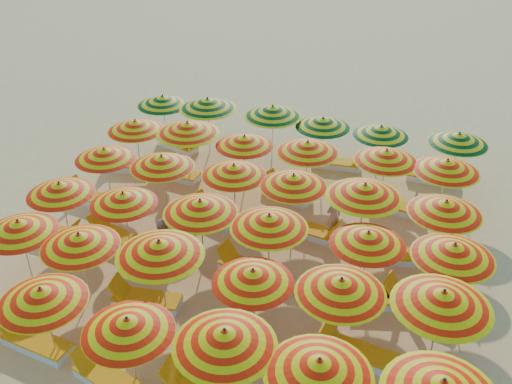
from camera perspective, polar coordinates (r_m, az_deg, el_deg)
ground at (r=16.38m, az=-0.51°, el=-5.65°), size 120.00×120.00×0.00m
umbrella_1 at (r=12.96m, az=-20.65°, el=-9.67°), size 2.23×2.23×2.04m
umbrella_2 at (r=11.84m, az=-12.72°, el=-12.89°), size 2.35×2.35×2.00m
umbrella_3 at (r=11.14m, az=-3.15°, el=-14.37°), size 2.47×2.47×2.17m
umbrella_4 at (r=10.73m, az=6.32°, el=-17.04°), size 2.68×2.68×2.15m
umbrella_6 at (r=15.37m, az=-22.62°, el=-3.25°), size 2.06×2.06×1.99m
umbrella_7 at (r=14.31m, az=-17.25°, el=-4.64°), size 2.01×2.01×2.03m
umbrella_8 at (r=13.34m, az=-9.63°, el=-5.58°), size 2.26×2.26×2.21m
umbrella_9 at (r=12.71m, az=-0.31°, el=-8.43°), size 2.32×2.32×1.97m
umbrella_10 at (r=12.41m, az=8.50°, el=-9.30°), size 2.00×2.00×2.11m
umbrella_11 at (r=12.43m, az=18.18°, el=-10.13°), size 2.42×2.42×2.23m
umbrella_12 at (r=16.64m, az=-19.02°, el=0.34°), size 2.16×2.16×1.99m
umbrella_13 at (r=15.78m, az=-13.12°, el=-0.63°), size 2.07×2.07×1.95m
umbrella_14 at (r=14.83m, az=-5.58°, el=-1.47°), size 2.26×2.26×2.11m
umbrella_15 at (r=14.20m, az=1.33°, el=-2.97°), size 2.44×2.44×2.11m
umbrella_16 at (r=14.08m, az=11.13°, el=-4.56°), size 2.18×2.18×1.98m
umbrella_17 at (r=14.05m, az=19.17°, el=-5.59°), size 2.47×2.47×2.08m
umbrella_18 at (r=18.17m, az=-14.89°, el=3.72°), size 2.24×2.24×1.97m
umbrella_19 at (r=17.20m, az=-9.39°, el=3.03°), size 2.14×2.14×2.06m
umbrella_20 at (r=16.57m, az=-2.21°, el=2.19°), size 2.01×2.01×2.03m
umbrella_21 at (r=16.04m, az=3.77°, el=1.15°), size 1.98×1.98×2.05m
umbrella_22 at (r=15.55m, az=10.81°, el=0.14°), size 2.15×2.15×2.21m
umbrella_23 at (r=15.60m, az=18.43°, el=-1.46°), size 1.99×1.99×2.07m
umbrella_24 at (r=19.67m, az=-11.95°, el=6.51°), size 2.35×2.35×2.04m
umbrella_25 at (r=18.85m, az=-6.85°, el=6.37°), size 2.14×2.14×2.22m
umbrella_26 at (r=18.33m, az=-1.17°, el=5.13°), size 2.38×2.38×1.99m
umbrella_27 at (r=17.79m, az=5.18°, el=4.49°), size 2.27×2.27×2.10m
umbrella_28 at (r=17.69m, az=12.89°, el=3.56°), size 2.13×2.13×2.08m
umbrella_29 at (r=17.59m, az=18.54°, el=2.49°), size 1.98×1.98×2.09m
umbrella_30 at (r=21.55m, az=-9.30°, el=9.01°), size 1.96×1.96×2.03m
umbrella_31 at (r=20.71m, az=-4.86°, el=8.80°), size 2.22×2.22×2.19m
umbrella_32 at (r=20.08m, az=1.68°, el=8.06°), size 2.51×2.51×2.16m
umbrella_33 at (r=19.74m, az=6.70°, el=6.91°), size 1.89×1.89×1.98m
umbrella_34 at (r=19.51m, az=12.39°, el=5.98°), size 2.01×2.01×1.95m
umbrella_35 at (r=19.48m, az=19.60°, el=5.06°), size 2.54×2.54×2.04m
lounger_1 at (r=14.39m, az=-21.19°, el=-13.83°), size 1.80×0.82×0.69m
lounger_2 at (r=13.16m, az=-14.57°, el=-17.67°), size 1.83×1.09×0.69m
lounger_4 at (r=14.76m, az=-11.01°, el=-10.53°), size 1.78×0.74×0.69m
lounger_5 at (r=13.46m, az=10.00°, el=-15.51°), size 1.80×0.84×0.69m
lounger_6 at (r=17.73m, az=-19.52°, el=-3.90°), size 1.78×0.75×0.69m
lounger_7 at (r=17.09m, az=-13.84°, el=-4.31°), size 1.83×1.04×0.69m
lounger_8 at (r=15.41m, az=-0.84°, el=-7.70°), size 1.82×1.00×0.69m
lounger_9 at (r=14.86m, az=12.69°, el=-10.41°), size 1.82×0.98×0.69m
lounger_10 at (r=14.93m, az=15.74°, el=-10.69°), size 1.82×0.97×0.69m
lounger_11 at (r=19.07m, az=-16.13°, el=-0.58°), size 1.81×0.86×0.69m
lounger_12 at (r=17.52m, az=-4.06°, el=-2.35°), size 1.83×1.15×0.69m
lounger_13 at (r=16.87m, az=5.59°, el=-3.92°), size 1.81×0.92×0.69m
lounger_14 at (r=16.42m, az=15.71°, el=-6.27°), size 1.81×0.92×0.69m
lounger_15 at (r=20.69m, az=-12.89°, el=2.58°), size 1.82×1.02×0.69m
lounger_16 at (r=19.88m, az=-8.14°, el=1.83°), size 1.79×0.79×0.69m
lounger_17 at (r=18.60m, az=3.04°, el=-0.11°), size 1.82×1.23×0.69m
lounger_18 at (r=18.38m, az=14.07°, el=-1.55°), size 1.77×0.70×0.69m
lounger_19 at (r=21.81m, az=-7.76°, el=4.69°), size 1.82×1.19×0.69m
lounger_20 at (r=20.54m, az=8.17°, el=2.86°), size 1.76×0.69×0.69m
lounger_21 at (r=20.36m, az=17.13°, el=1.42°), size 1.78×0.73×0.69m
beachgoer_b at (r=15.49m, az=-9.22°, el=-5.06°), size 0.76×0.60×1.54m
beachgoer_a at (r=16.64m, az=7.78°, el=-2.44°), size 0.59×0.57×1.37m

